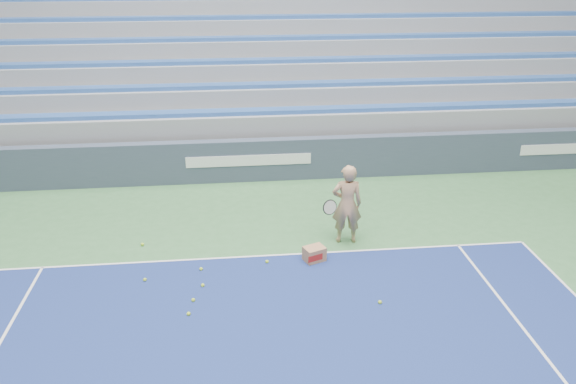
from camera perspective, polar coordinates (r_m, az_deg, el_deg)
The scene contains 12 objects.
sponsor_barrier at distance 14.58m, azimuth -4.00°, elevation 3.24°, with size 30.00×0.32×1.10m.
bleachers at distance 19.65m, azimuth -4.87°, elevation 14.04°, with size 31.00×9.15×7.30m.
tennis_player at distance 11.41m, azimuth 5.99°, elevation -1.24°, with size 0.93×0.84×1.69m.
ball_box at distance 10.98m, azimuth 2.69°, elevation -6.31°, with size 0.47×0.43×0.29m.
tennis_ball_0 at distance 11.92m, azimuth -14.57°, elevation -5.17°, with size 0.07×0.07×0.07m, color #B5DD2D.
tennis_ball_1 at distance 10.95m, azimuth -2.15°, elevation -7.08°, with size 0.07×0.07×0.07m, color #B5DD2D.
tennis_ball_2 at distance 9.99m, azimuth -9.60°, elevation -10.77°, with size 0.07×0.07×0.07m, color #B5DD2D.
tennis_ball_3 at distance 10.72m, azimuth -14.34°, elevation -8.63°, with size 0.07×0.07×0.07m, color #B5DD2D.
tennis_ball_4 at distance 10.35m, azimuth -8.66°, elevation -9.35°, with size 0.07×0.07×0.07m, color #B5DD2D.
tennis_ball_5 at distance 9.93m, azimuth 9.32°, elevation -10.99°, with size 0.07×0.07×0.07m, color #B5DD2D.
tennis_ball_6 at distance 10.83m, azimuth -8.82°, elevation -7.74°, with size 0.07×0.07×0.07m, color #B5DD2D.
tennis_ball_7 at distance 9.68m, azimuth -10.06°, elevation -12.09°, with size 0.07×0.07×0.07m, color #B5DD2D.
Camera 1 is at (-0.41, 2.23, 5.64)m, focal length 35.00 mm.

